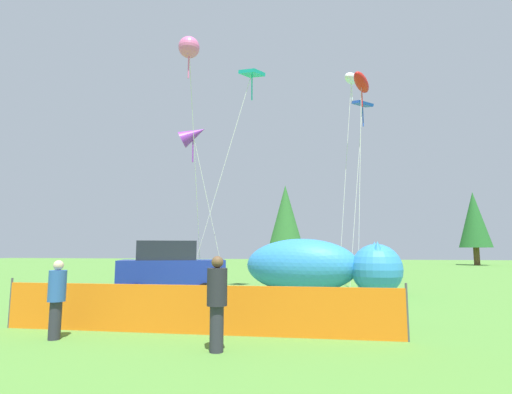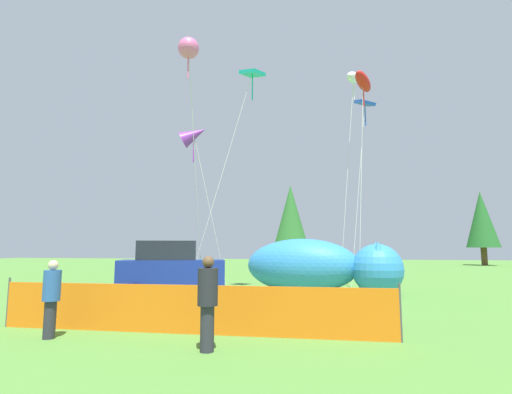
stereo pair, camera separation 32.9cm
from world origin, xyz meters
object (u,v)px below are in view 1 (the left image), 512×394
object	(u,v)px
spectator_in_white_shirt	(217,299)
kite_white_ghost	(351,79)
spectator_in_blue_shirt	(57,296)
kite_purple_delta	(193,135)
inflatable_cat	(318,268)
folding_chair	(377,303)
kite_pink_octopus	(189,49)
kite_teal_diamond	(251,78)
kite_blue_box	(362,107)
parked_car	(172,271)
kite_red_lizard	(361,83)

from	to	relation	value
spectator_in_white_shirt	kite_white_ghost	size ratio (longest dim) A/B	0.15
spectator_in_blue_shirt	kite_purple_delta	distance (m)	11.23
inflatable_cat	kite_white_ghost	world-z (taller)	kite_white_ghost
folding_chair	spectator_in_white_shirt	world-z (taller)	spectator_in_white_shirt
kite_pink_octopus	kite_teal_diamond	xyz separation A→B (m)	(1.97, 2.87, -0.13)
kite_blue_box	kite_white_ghost	size ratio (longest dim) A/B	0.85
parked_car	kite_pink_octopus	size ratio (longest dim) A/B	0.41
folding_chair	inflatable_cat	xyz separation A→B (m)	(-1.62, 7.01, 0.54)
kite_purple_delta	kite_blue_box	world-z (taller)	kite_blue_box
inflatable_cat	kite_purple_delta	size ratio (longest dim) A/B	0.88
spectator_in_blue_shirt	folding_chair	bearing A→B (deg)	22.48
parked_car	kite_teal_diamond	distance (m)	9.46
kite_purple_delta	kite_red_lizard	xyz separation A→B (m)	(7.91, 3.11, 3.22)
kite_purple_delta	kite_pink_octopus	distance (m)	3.93
parked_car	folding_chair	distance (m)	8.00
kite_purple_delta	kite_blue_box	bearing A→B (deg)	31.47
inflatable_cat	kite_blue_box	xyz separation A→B (m)	(2.52, 4.44, 8.62)
kite_teal_diamond	kite_blue_box	bearing A→B (deg)	41.42
spectator_in_blue_shirt	kite_blue_box	bearing A→B (deg)	61.48
folding_chair	kite_red_lizard	bearing A→B (deg)	-92.08
parked_car	kite_teal_diamond	size ratio (longest dim) A/B	0.41
kite_purple_delta	kite_red_lizard	size ratio (longest dim) A/B	0.71
parked_car	inflatable_cat	xyz separation A→B (m)	(5.37, 3.17, 0.00)
folding_chair	kite_pink_octopus	distance (m)	12.00
spectator_in_white_shirt	kite_pink_octopus	distance (m)	11.81
kite_teal_diamond	spectator_in_white_shirt	bearing A→B (deg)	-82.68
folding_chair	kite_purple_delta	world-z (taller)	kite_purple_delta
kite_red_lizard	inflatable_cat	bearing A→B (deg)	-132.06
folding_chair	kite_teal_diamond	distance (m)	12.24
spectator_in_white_shirt	spectator_in_blue_shirt	world-z (taller)	spectator_in_white_shirt
inflatable_cat	kite_pink_octopus	bearing A→B (deg)	-138.22
kite_blue_box	kite_white_ghost	xyz separation A→B (m)	(-0.54, 0.00, 1.68)
inflatable_cat	kite_teal_diamond	bearing A→B (deg)	-164.94
kite_blue_box	kite_red_lizard	xyz separation A→B (m)	(-0.18, -1.84, 0.64)
kite_pink_octopus	spectator_in_blue_shirt	bearing A→B (deg)	-93.26
parked_car	kite_teal_diamond	xyz separation A→B (m)	(2.48, 2.83, 8.68)
spectator_in_white_shirt	folding_chair	bearing A→B (deg)	44.84
folding_chair	kite_pink_octopus	world-z (taller)	kite_pink_octopus
folding_chair	spectator_in_white_shirt	bearing A→B (deg)	47.11
kite_purple_delta	inflatable_cat	bearing A→B (deg)	5.19
kite_purple_delta	kite_white_ghost	world-z (taller)	kite_white_ghost
spectator_in_blue_shirt	kite_red_lizard	distance (m)	17.37
inflatable_cat	kite_white_ghost	distance (m)	11.39
kite_purple_delta	kite_teal_diamond	world-z (taller)	kite_teal_diamond
parked_car	kite_white_ghost	bearing A→B (deg)	27.32
inflatable_cat	kite_red_lizard	xyz separation A→B (m)	(2.35, 2.60, 9.26)
spectator_in_blue_shirt	kite_red_lizard	xyz separation A→B (m)	(7.60, 12.46, 9.43)
spectator_in_blue_shirt	kite_purple_delta	xyz separation A→B (m)	(-0.31, 9.35, 6.21)
kite_pink_octopus	kite_white_ghost	world-z (taller)	kite_white_ghost
spectator_in_white_shirt	kite_blue_box	xyz separation A→B (m)	(4.15, 14.68, 8.73)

